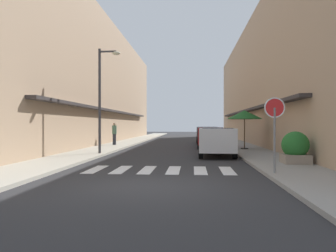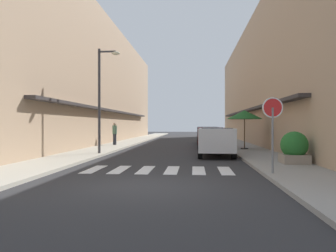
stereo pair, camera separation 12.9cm
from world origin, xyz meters
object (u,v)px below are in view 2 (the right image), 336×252
(pedestrian_walking_near, at_px, (115,133))
(parked_car_near, at_px, (216,139))
(parked_car_mid, at_px, (211,135))
(cafe_umbrella, at_px, (244,115))
(parked_car_far, at_px, (208,133))
(round_street_sign, at_px, (273,115))
(planter_corner, at_px, (294,148))
(street_lamp, at_px, (103,90))

(pedestrian_walking_near, bearing_deg, parked_car_near, 49.26)
(parked_car_mid, height_order, cafe_umbrella, cafe_umbrella)
(parked_car_far, distance_m, cafe_umbrella, 8.18)
(round_street_sign, xyz_separation_m, pedestrian_walking_near, (-8.48, 14.41, -0.92))
(parked_car_near, relative_size, planter_corner, 3.39)
(round_street_sign, distance_m, cafe_umbrella, 10.63)
(parked_car_far, bearing_deg, round_street_sign, -85.91)
(planter_corner, bearing_deg, parked_car_near, 125.13)
(parked_car_mid, xyz_separation_m, planter_corner, (2.78, -9.92, -0.20))
(parked_car_mid, distance_m, parked_car_far, 5.73)
(cafe_umbrella, bearing_deg, street_lamp, -155.24)
(planter_corner, bearing_deg, street_lamp, 154.83)
(parked_car_near, bearing_deg, street_lamp, 178.25)
(parked_car_near, distance_m, cafe_umbrella, 4.56)
(parked_car_far, relative_size, round_street_sign, 1.75)
(planter_corner, bearing_deg, round_street_sign, -117.74)
(parked_car_near, relative_size, cafe_umbrella, 1.75)
(parked_car_near, xyz_separation_m, pedestrian_walking_near, (-7.16, 7.68, 0.09))
(cafe_umbrella, height_order, pedestrian_walking_near, cafe_umbrella)
(street_lamp, bearing_deg, parked_car_far, 62.40)
(cafe_umbrella, distance_m, planter_corner, 8.02)
(parked_car_near, height_order, round_street_sign, round_street_sign)
(street_lamp, bearing_deg, parked_car_near, -1.75)
(cafe_umbrella, relative_size, planter_corner, 1.93)
(round_street_sign, relative_size, cafe_umbrella, 0.98)
(parked_car_mid, relative_size, cafe_umbrella, 1.71)
(parked_car_near, height_order, planter_corner, parked_car_near)
(planter_corner, bearing_deg, pedestrian_walking_near, 130.51)
(parked_car_far, height_order, planter_corner, parked_car_far)
(round_street_sign, relative_size, planter_corner, 1.89)
(planter_corner, bearing_deg, parked_car_far, 100.07)
(round_street_sign, distance_m, pedestrian_walking_near, 16.74)
(parked_car_far, height_order, round_street_sign, round_street_sign)
(parked_car_far, distance_m, planter_corner, 15.89)
(parked_car_near, relative_size, round_street_sign, 1.79)
(parked_car_near, height_order, parked_car_mid, same)
(parked_car_mid, distance_m, pedestrian_walking_near, 7.36)
(parked_car_near, bearing_deg, parked_car_far, 90.00)
(parked_car_near, xyz_separation_m, planter_corner, (2.78, -3.95, -0.20))
(pedestrian_walking_near, bearing_deg, planter_corner, 46.79)
(cafe_umbrella, bearing_deg, pedestrian_walking_near, 157.44)
(parked_car_near, bearing_deg, round_street_sign, -78.92)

